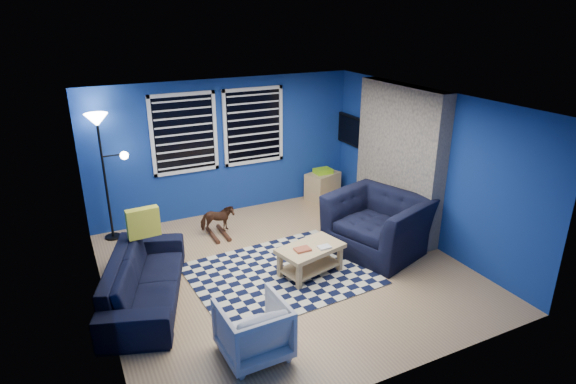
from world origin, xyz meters
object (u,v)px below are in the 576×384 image
object	(u,v)px
tv	(353,131)
cabinet	(323,185)
sofa	(145,279)
armchair_big	(377,224)
coffee_table	(310,254)
rocking_horse	(217,219)
floor_lamp	(101,138)
armchair_bent	(253,329)

from	to	relation	value
tv	cabinet	world-z (taller)	tv
tv	sofa	size ratio (longest dim) A/B	0.46
tv	cabinet	distance (m)	1.26
armchair_big	tv	bearing A→B (deg)	138.19
sofa	cabinet	distance (m)	4.49
cabinet	coffee_table	bearing A→B (deg)	-142.79
armchair_big	rocking_horse	size ratio (longest dim) A/B	2.50
tv	coffee_table	bearing A→B (deg)	-133.78
coffee_table	sofa	bearing A→B (deg)	170.77
cabinet	floor_lamp	world-z (taller)	floor_lamp
tv	floor_lamp	distance (m)	4.59
armchair_bent	rocking_horse	size ratio (longest dim) A/B	1.31
sofa	floor_lamp	size ratio (longest dim) A/B	1.03
armchair_bent	coffee_table	bearing A→B (deg)	-140.11
sofa	cabinet	world-z (taller)	sofa
cabinet	floor_lamp	distance (m)	4.32
tv	rocking_horse	xyz separation A→B (m)	(-2.98, -0.47, -1.09)
armchair_bent	coffee_table	distance (m)	1.88
tv	armchair_bent	size ratio (longest dim) A/B	1.36
sofa	rocking_horse	world-z (taller)	sofa
sofa	coffee_table	size ratio (longest dim) A/B	2.11
sofa	rocking_horse	distance (m)	2.05
tv	rocking_horse	world-z (taller)	tv
sofa	coffee_table	bearing A→B (deg)	-80.61
tv	armchair_big	distance (m)	2.45
coffee_table	cabinet	size ratio (longest dim) A/B	1.38
coffee_table	floor_lamp	world-z (taller)	floor_lamp
armchair_bent	coffee_table	xyz separation A→B (m)	(1.40, 1.25, -0.01)
sofa	rocking_horse	xyz separation A→B (m)	(1.47, 1.43, -0.01)
sofa	armchair_bent	world-z (taller)	armchair_bent
sofa	floor_lamp	xyz separation A→B (m)	(-0.12, 2.15, 1.42)
armchair_big	rocking_horse	distance (m)	2.66
rocking_horse	armchair_big	bearing A→B (deg)	-116.24
sofa	armchair_bent	distance (m)	1.84
armchair_big	cabinet	distance (m)	2.37
armchair_bent	rocking_horse	xyz separation A→B (m)	(0.60, 3.05, -0.03)
tv	coffee_table	world-z (taller)	tv
sofa	coffee_table	world-z (taller)	sofa
tv	armchair_bent	xyz separation A→B (m)	(-3.58, -3.52, -1.06)
armchair_big	armchair_bent	size ratio (longest dim) A/B	1.91
rocking_horse	floor_lamp	bearing A→B (deg)	77.17
cabinet	sofa	bearing A→B (deg)	-170.67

